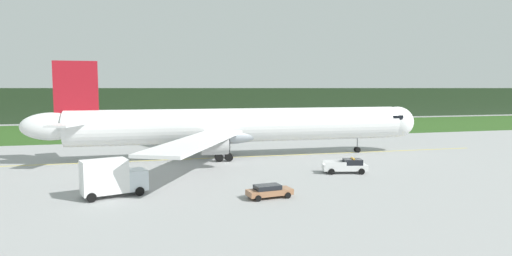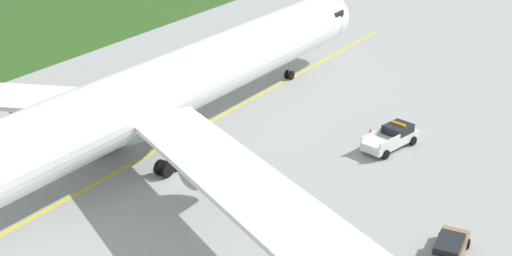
{
  "view_description": "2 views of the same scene",
  "coord_description": "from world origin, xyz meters",
  "px_view_note": "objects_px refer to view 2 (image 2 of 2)",
  "views": [
    {
      "loc": [
        -11.62,
        -59.18,
        10.63
      ],
      "look_at": [
        5.35,
        3.56,
        4.56
      ],
      "focal_mm": 30.05,
      "sensor_mm": 36.0,
      "label": 1
    },
    {
      "loc": [
        -36.68,
        -29.76,
        24.7
      ],
      "look_at": [
        5.49,
        -2.78,
        2.61
      ],
      "focal_mm": 49.31,
      "sensor_mm": 36.0,
      "label": 2
    }
  ],
  "objects_px": {
    "airliner": "(158,93)",
    "staff_car": "(449,248)",
    "apron_cone": "(370,132)",
    "ops_pickup_truck": "(392,137)"
  },
  "relations": [
    {
      "from": "ops_pickup_truck",
      "to": "staff_car",
      "type": "bearing_deg",
      "value": -144.76
    },
    {
      "from": "ops_pickup_truck",
      "to": "apron_cone",
      "type": "height_order",
      "value": "ops_pickup_truck"
    },
    {
      "from": "ops_pickup_truck",
      "to": "staff_car",
      "type": "height_order",
      "value": "ops_pickup_truck"
    },
    {
      "from": "staff_car",
      "to": "ops_pickup_truck",
      "type": "bearing_deg",
      "value": 35.24
    },
    {
      "from": "staff_car",
      "to": "apron_cone",
      "type": "distance_m",
      "value": 18.22
    },
    {
      "from": "ops_pickup_truck",
      "to": "staff_car",
      "type": "relative_size",
      "value": 1.26
    },
    {
      "from": "airliner",
      "to": "staff_car",
      "type": "height_order",
      "value": "airliner"
    },
    {
      "from": "staff_car",
      "to": "airliner",
      "type": "bearing_deg",
      "value": 84.02
    },
    {
      "from": "airliner",
      "to": "apron_cone",
      "type": "xyz_separation_m",
      "value": [
        11.5,
        -13.37,
        -4.47
      ]
    },
    {
      "from": "airliner",
      "to": "ops_pickup_truck",
      "type": "relative_size",
      "value": 10.5
    }
  ]
}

